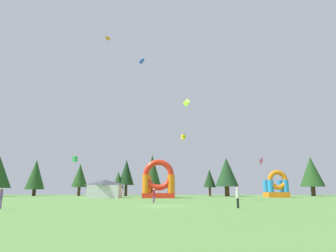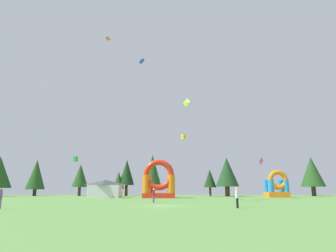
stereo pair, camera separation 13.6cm
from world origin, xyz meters
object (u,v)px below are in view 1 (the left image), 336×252
(person_near_camera, at_px, (154,194))
(kite_pink_diamond, at_px, (261,161))
(festival_tent, at_px, (105,189))
(kite_orange_parafoil, at_px, (108,39))
(person_midfield, at_px, (1,197))
(kite_yellow_box, at_px, (183,137))
(inflatable_yellow_castle, at_px, (159,184))
(person_far_side, at_px, (238,196))
(kite_blue_parafoil, at_px, (142,61))
(kite_green_box, at_px, (75,159))
(kite_lime_diamond, at_px, (186,103))
(inflatable_blue_arch, at_px, (276,188))

(person_near_camera, bearing_deg, kite_pink_diamond, -114.00)
(festival_tent, bearing_deg, kite_orange_parafoil, -78.80)
(person_midfield, xyz_separation_m, festival_tent, (0.94, 34.00, 0.74))
(kite_pink_diamond, xyz_separation_m, person_near_camera, (-16.80, -9.40, -5.09))
(person_midfield, bearing_deg, person_near_camera, -129.98)
(kite_yellow_box, xyz_separation_m, inflatable_yellow_castle, (-4.97, -0.39, -9.46))
(person_far_side, bearing_deg, kite_pink_diamond, -165.50)
(kite_blue_parafoil, relative_size, inflatable_yellow_castle, 3.02)
(kite_green_box, bearing_deg, kite_lime_diamond, -13.66)
(person_near_camera, height_order, inflatable_yellow_castle, inflatable_yellow_castle)
(person_midfield, bearing_deg, kite_orange_parafoil, -96.97)
(kite_green_box, distance_m, person_midfield, 29.19)
(person_near_camera, bearing_deg, kite_lime_diamond, -78.90)
(kite_lime_diamond, relative_size, inflatable_blue_arch, 3.01)
(person_midfield, bearing_deg, inflatable_blue_arch, -130.87)
(kite_pink_diamond, height_order, inflatable_yellow_castle, inflatable_yellow_castle)
(kite_lime_diamond, distance_m, kite_pink_diamond, 15.83)
(kite_blue_parafoil, bearing_deg, kite_orange_parafoil, 158.54)
(kite_orange_parafoil, bearing_deg, person_midfield, -99.56)
(kite_green_box, xyz_separation_m, person_midfield, (3.51, -28.32, -6.17))
(kite_lime_diamond, bearing_deg, kite_pink_diamond, -1.56)
(kite_lime_diamond, bearing_deg, festival_tent, 146.55)
(person_midfield, xyz_separation_m, person_far_side, (21.23, 2.23, 0.06))
(kite_orange_parafoil, bearing_deg, festival_tent, 101.20)
(kite_green_box, relative_size, person_far_side, 4.14)
(kite_yellow_box, bearing_deg, festival_tent, 179.87)
(kite_green_box, height_order, kite_pink_diamond, kite_green_box)
(inflatable_yellow_castle, bearing_deg, person_midfield, -109.43)
(kite_yellow_box, xyz_separation_m, kite_pink_diamond, (12.45, -11.00, -6.06))
(kite_blue_parafoil, distance_m, inflatable_yellow_castle, 24.60)
(kite_orange_parafoil, relative_size, festival_tent, 4.47)
(kite_blue_parafoil, distance_m, inflatable_blue_arch, 38.94)
(kite_lime_diamond, distance_m, inflatable_yellow_castle, 17.83)
(kite_yellow_box, relative_size, person_midfield, 7.25)
(kite_lime_diamond, height_order, festival_tent, kite_lime_diamond)
(kite_lime_diamond, bearing_deg, person_far_side, -79.03)
(inflatable_blue_arch, bearing_deg, kite_pink_diamond, -115.00)
(kite_orange_parafoil, distance_m, person_far_side, 36.88)
(kite_yellow_box, xyz_separation_m, kite_green_box, (-20.32, -5.65, -5.02))
(kite_orange_parafoil, distance_m, inflatable_yellow_castle, 28.98)
(kite_green_box, relative_size, festival_tent, 1.23)
(inflatable_blue_arch, distance_m, festival_tent, 35.88)
(kite_yellow_box, bearing_deg, person_far_side, -82.09)
(inflatable_yellow_castle, bearing_deg, festival_tent, 177.75)
(kite_yellow_box, distance_m, person_far_side, 33.92)
(kite_yellow_box, height_order, kite_orange_parafoil, kite_orange_parafoil)
(kite_lime_diamond, xyz_separation_m, person_far_side, (4.08, -21.07, -15.23))
(inflatable_yellow_castle, height_order, inflatable_blue_arch, inflatable_yellow_castle)
(kite_orange_parafoil, relative_size, person_far_side, 15.08)
(person_far_side, height_order, festival_tent, festival_tent)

